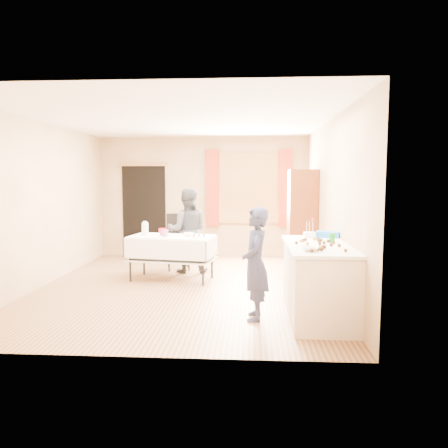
# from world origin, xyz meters

# --- Properties ---
(floor) EXTENTS (4.50, 5.50, 0.02)m
(floor) POSITION_xyz_m (0.00, 0.00, -0.01)
(floor) COLOR #9E7047
(floor) RESTS_ON ground
(ceiling) EXTENTS (4.50, 5.50, 0.02)m
(ceiling) POSITION_xyz_m (0.00, 0.00, 2.61)
(ceiling) COLOR white
(ceiling) RESTS_ON floor
(wall_back) EXTENTS (4.50, 0.02, 2.60)m
(wall_back) POSITION_xyz_m (0.00, 2.76, 1.30)
(wall_back) COLOR tan
(wall_back) RESTS_ON floor
(wall_front) EXTENTS (4.50, 0.02, 2.60)m
(wall_front) POSITION_xyz_m (0.00, -2.76, 1.30)
(wall_front) COLOR tan
(wall_front) RESTS_ON floor
(wall_left) EXTENTS (0.02, 5.50, 2.60)m
(wall_left) POSITION_xyz_m (-2.26, 0.00, 1.30)
(wall_left) COLOR tan
(wall_left) RESTS_ON floor
(wall_right) EXTENTS (0.02, 5.50, 2.60)m
(wall_right) POSITION_xyz_m (2.26, 0.00, 1.30)
(wall_right) COLOR tan
(wall_right) RESTS_ON floor
(window_frame) EXTENTS (1.32, 0.06, 1.52)m
(window_frame) POSITION_xyz_m (1.00, 2.72, 1.50)
(window_frame) COLOR olive
(window_frame) RESTS_ON wall_back
(window_pane) EXTENTS (1.20, 0.02, 1.40)m
(window_pane) POSITION_xyz_m (1.00, 2.71, 1.50)
(window_pane) COLOR white
(window_pane) RESTS_ON wall_back
(curtain_left) EXTENTS (0.28, 0.06, 1.65)m
(curtain_left) POSITION_xyz_m (0.22, 2.67, 1.50)
(curtain_left) COLOR #A5341E
(curtain_left) RESTS_ON wall_back
(curtain_right) EXTENTS (0.28, 0.06, 1.65)m
(curtain_right) POSITION_xyz_m (1.78, 2.67, 1.50)
(curtain_right) COLOR #A5341E
(curtain_right) RESTS_ON wall_back
(doorway) EXTENTS (0.95, 0.04, 2.00)m
(doorway) POSITION_xyz_m (-1.30, 2.73, 1.00)
(doorway) COLOR black
(doorway) RESTS_ON floor
(door_lintel) EXTENTS (1.05, 0.06, 0.08)m
(door_lintel) POSITION_xyz_m (-1.30, 2.70, 2.02)
(door_lintel) COLOR olive
(door_lintel) RESTS_ON wall_back
(cabinet) EXTENTS (0.50, 0.60, 1.87)m
(cabinet) POSITION_xyz_m (1.99, 1.29, 0.94)
(cabinet) COLOR brown
(cabinet) RESTS_ON floor
(counter) EXTENTS (0.79, 1.67, 0.91)m
(counter) POSITION_xyz_m (1.89, -1.38, 0.45)
(counter) COLOR #F7E0CA
(counter) RESTS_ON floor
(party_table) EXTENTS (1.52, 0.95, 0.75)m
(party_table) POSITION_xyz_m (-0.28, 0.46, 0.45)
(party_table) COLOR black
(party_table) RESTS_ON floor
(chair) EXTENTS (0.51, 0.51, 1.04)m
(chair) POSITION_xyz_m (-0.31, 1.36, 0.31)
(chair) COLOR black
(chair) RESTS_ON floor
(girl) EXTENTS (0.51, 0.34, 1.37)m
(girl) POSITION_xyz_m (1.11, -1.52, 0.68)
(girl) COLOR #212547
(girl) RESTS_ON floor
(woman) EXTENTS (0.84, 0.70, 1.53)m
(woman) POSITION_xyz_m (-0.10, 1.08, 0.76)
(woman) COLOR black
(woman) RESTS_ON floor
(soda_can) EXTENTS (0.07, 0.07, 0.12)m
(soda_can) POSITION_xyz_m (2.07, -1.26, 0.97)
(soda_can) COLOR #15801C
(soda_can) RESTS_ON counter
(mixing_bowl) EXTENTS (0.22, 0.22, 0.05)m
(mixing_bowl) POSITION_xyz_m (1.71, -1.91, 0.93)
(mixing_bowl) COLOR white
(mixing_bowl) RESTS_ON counter
(foam_block) EXTENTS (0.16, 0.12, 0.08)m
(foam_block) POSITION_xyz_m (1.85, -0.82, 0.95)
(foam_block) COLOR white
(foam_block) RESTS_ON counter
(blue_basket) EXTENTS (0.33, 0.25, 0.08)m
(blue_basket) POSITION_xyz_m (2.10, -0.74, 0.95)
(blue_basket) COLOR blue
(blue_basket) RESTS_ON counter
(pitcher) EXTENTS (0.14, 0.14, 0.22)m
(pitcher) POSITION_xyz_m (-0.72, 0.46, 0.86)
(pitcher) COLOR silver
(pitcher) RESTS_ON party_table
(cup_red) EXTENTS (0.19, 0.19, 0.12)m
(cup_red) POSITION_xyz_m (-0.44, 0.57, 0.81)
(cup_red) COLOR red
(cup_red) RESTS_ON party_table
(cup_rainbow) EXTENTS (0.14, 0.14, 0.12)m
(cup_rainbow) POSITION_xyz_m (-0.37, 0.35, 0.81)
(cup_rainbow) COLOR red
(cup_rainbow) RESTS_ON party_table
(small_bowl) EXTENTS (0.19, 0.19, 0.05)m
(small_bowl) POSITION_xyz_m (0.01, 0.49, 0.78)
(small_bowl) COLOR white
(small_bowl) RESTS_ON party_table
(pastry_tray) EXTENTS (0.34, 0.31, 0.02)m
(pastry_tray) POSITION_xyz_m (0.21, 0.28, 0.76)
(pastry_tray) COLOR white
(pastry_tray) RESTS_ON party_table
(bottle) EXTENTS (0.10, 0.10, 0.18)m
(bottle) POSITION_xyz_m (-0.80, 0.71, 0.84)
(bottle) COLOR white
(bottle) RESTS_ON party_table
(cake_balls) EXTENTS (0.52, 0.99, 0.04)m
(cake_balls) POSITION_xyz_m (1.87, -1.53, 0.93)
(cake_balls) COLOR #3F2314
(cake_balls) RESTS_ON counter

